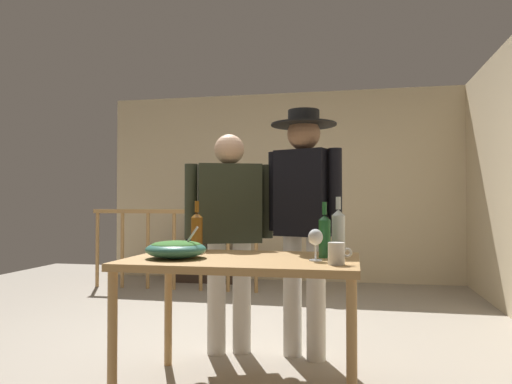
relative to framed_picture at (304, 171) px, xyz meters
The scene contains 15 objects.
ground_plane 3.47m from the framed_picture, 96.03° to the right, with size 8.25×8.25×0.00m, color #9E9384.
back_wall 0.39m from the framed_picture, 169.65° to the left, with size 4.91×0.10×2.58m, color beige.
framed_picture is the anchor object (origin of this frame).
stair_railing 1.52m from the framed_picture, 128.42° to the right, with size 2.84×0.10×1.03m.
tv_console 1.85m from the framed_picture, 167.26° to the right, with size 0.90×0.40×0.40m, color #38281E.
flat_screen_tv 1.56m from the framed_picture, 165.93° to the right, with size 0.60×0.12×0.45m.
serving_table 4.03m from the framed_picture, 89.03° to the right, with size 1.27×0.82×0.76m.
salad_bowl 4.12m from the framed_picture, 94.13° to the right, with size 0.34×0.34×0.18m.
wine_glass 4.10m from the framed_picture, 83.29° to the right, with size 0.08×0.08×0.17m.
wine_bottle_amber 3.71m from the framed_picture, 94.82° to the right, with size 0.07×0.07×0.32m.
wine_bottle_clear 3.88m from the framed_picture, 81.22° to the right, with size 0.08×0.08×0.34m.
wine_bottle_green 3.94m from the framed_picture, 82.46° to the right, with size 0.07×0.07×0.31m.
mug_white 4.25m from the framed_picture, 81.93° to the right, with size 0.12×0.08×0.11m.
person_standing_left 3.31m from the framed_picture, 93.50° to the right, with size 0.60×0.36×1.55m.
person_standing_right 3.31m from the framed_picture, 84.17° to the right, with size 0.52×0.45×1.70m.
Camera 1 is at (1.01, -3.47, 1.06)m, focal length 33.87 mm.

